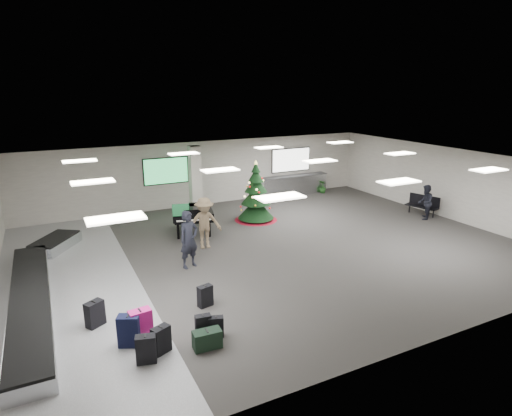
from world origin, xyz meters
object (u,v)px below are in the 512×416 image
traveler_b (205,223)px  potted_plant_right (323,187)px  grand_piano (192,213)px  traveler_a (189,239)px  service_counter (293,185)px  bench (423,204)px  christmas_tree (256,200)px  baggage_carousel (37,287)px  potted_plant_left (261,196)px  traveler_bench (425,202)px  pink_suitcase (141,326)px

traveler_b → potted_plant_right: (8.86, 5.00, -0.61)m
grand_piano → traveler_a: traveler_a is taller
service_counter → bench: size_ratio=2.64×
christmas_tree → grand_piano: (-3.09, -0.37, -0.11)m
baggage_carousel → grand_piano: size_ratio=4.12×
grand_piano → potted_plant_left: (4.57, 2.70, -0.42)m
potted_plant_left → grand_piano: bearing=-149.4°
grand_piano → potted_plant_left: grand_piano is taller
christmas_tree → traveler_a: 5.64m
bench → traveler_bench: traveler_bench is taller
baggage_carousel → pink_suitcase: (2.20, -3.77, 0.19)m
service_counter → traveler_a: bearing=-140.2°
pink_suitcase → traveler_bench: 14.14m
baggage_carousel → grand_piano: (5.80, 3.13, 0.62)m
traveler_a → bench: bearing=-14.5°
baggage_carousel → service_counter: size_ratio=2.40×
grand_piano → baggage_carousel: bearing=-136.9°
bench → pink_suitcase: bearing=-179.2°
baggage_carousel → christmas_tree: 9.58m
traveler_a → pink_suitcase: bearing=-142.1°
service_counter → potted_plant_right: (1.68, -0.44, -0.19)m
traveler_b → potted_plant_left: 6.57m
traveler_b → potted_plant_right: traveler_b is taller
pink_suitcase → christmas_tree: bearing=40.6°
pink_suitcase → grand_piano: bearing=55.7°
service_counter → potted_plant_left: service_counter is taller
grand_piano → traveler_a: bearing=-95.6°
pink_suitcase → potted_plant_right: (12.32, 10.07, -0.05)m
pink_suitcase → traveler_bench: bearing=9.5°
traveler_b → potted_plant_right: size_ratio=2.72×
traveler_a → grand_piano: bearing=51.0°
pink_suitcase → bench: 14.75m
traveler_bench → traveler_a: bearing=-37.7°
bench → potted_plant_left: (-5.88, 5.13, -0.11)m
grand_piano → bench: (10.45, -2.43, -0.31)m
traveler_a → service_counter: bearing=21.1°
grand_piano → potted_plant_right: bearing=34.7°
pink_suitcase → potted_plant_left: pink_suitcase is taller
baggage_carousel → service_counter: 14.50m
traveler_b → traveler_bench: 10.17m
traveler_bench → christmas_tree: bearing=-65.1°
potted_plant_left → potted_plant_right: (4.14, 0.46, -0.06)m
traveler_a → potted_plant_left: traveler_a is taller
traveler_b → christmas_tree: bearing=43.2°
potted_plant_left → potted_plant_right: bearing=6.3°
service_counter → grand_piano: 7.91m
grand_piano → traveler_bench: traveler_bench is taller
service_counter → potted_plant_left: bearing=-160.0°
pink_suitcase → grand_piano: size_ratio=0.35×
baggage_carousel → traveler_b: (5.66, 1.30, 0.75)m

